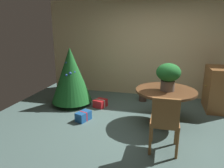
{
  "coord_description": "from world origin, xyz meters",
  "views": [
    {
      "loc": [
        0.28,
        -3.56,
        1.88
      ],
      "look_at": [
        -0.68,
        0.19,
        0.81
      ],
      "focal_mm": 33.25,
      "sensor_mm": 36.0,
      "label": 1
    }
  ],
  "objects_px": {
    "round_dining_table": "(165,101)",
    "potted_plant": "(143,93)",
    "wooden_cabinet": "(217,89)",
    "flower_vase": "(168,74)",
    "gift_box_blue": "(83,116)",
    "gift_box_red": "(100,103)",
    "holiday_tree": "(71,75)",
    "wooden_chair_near": "(165,121)"
  },
  "relations": [
    {
      "from": "gift_box_red",
      "to": "wooden_cabinet",
      "type": "distance_m",
      "value": 2.73
    },
    {
      "from": "flower_vase",
      "to": "wooden_cabinet",
      "type": "xyz_separation_m",
      "value": [
        1.13,
        1.09,
        -0.52
      ]
    },
    {
      "from": "round_dining_table",
      "to": "flower_vase",
      "type": "distance_m",
      "value": 0.54
    },
    {
      "from": "flower_vase",
      "to": "gift_box_blue",
      "type": "distance_m",
      "value": 1.89
    },
    {
      "from": "holiday_tree",
      "to": "wooden_cabinet",
      "type": "xyz_separation_m",
      "value": [
        3.38,
        0.54,
        -0.26
      ]
    },
    {
      "from": "round_dining_table",
      "to": "gift_box_red",
      "type": "xyz_separation_m",
      "value": [
        -1.5,
        0.53,
        -0.39
      ]
    },
    {
      "from": "potted_plant",
      "to": "round_dining_table",
      "type": "bearing_deg",
      "value": -65.31
    },
    {
      "from": "flower_vase",
      "to": "wooden_cabinet",
      "type": "height_order",
      "value": "flower_vase"
    },
    {
      "from": "gift_box_red",
      "to": "potted_plant",
      "type": "xyz_separation_m",
      "value": [
        0.95,
        0.67,
        0.11
      ]
    },
    {
      "from": "gift_box_blue",
      "to": "flower_vase",
      "type": "bearing_deg",
      "value": 8.5
    },
    {
      "from": "holiday_tree",
      "to": "wooden_chair_near",
      "type": "bearing_deg",
      "value": -34.57
    },
    {
      "from": "round_dining_table",
      "to": "potted_plant",
      "type": "relative_size",
      "value": 3.04
    },
    {
      "from": "holiday_tree",
      "to": "gift_box_blue",
      "type": "bearing_deg",
      "value": -52.13
    },
    {
      "from": "wooden_cabinet",
      "to": "round_dining_table",
      "type": "bearing_deg",
      "value": -137.45
    },
    {
      "from": "wooden_chair_near",
      "to": "gift_box_blue",
      "type": "bearing_deg",
      "value": 155.26
    },
    {
      "from": "round_dining_table",
      "to": "wooden_cabinet",
      "type": "distance_m",
      "value": 1.56
    },
    {
      "from": "gift_box_red",
      "to": "flower_vase",
      "type": "bearing_deg",
      "value": -20.38
    },
    {
      "from": "flower_vase",
      "to": "holiday_tree",
      "type": "relative_size",
      "value": 0.37
    },
    {
      "from": "flower_vase",
      "to": "potted_plant",
      "type": "height_order",
      "value": "flower_vase"
    },
    {
      "from": "gift_box_red",
      "to": "wooden_cabinet",
      "type": "height_order",
      "value": "wooden_cabinet"
    },
    {
      "from": "round_dining_table",
      "to": "holiday_tree",
      "type": "relative_size",
      "value": 0.82
    },
    {
      "from": "round_dining_table",
      "to": "wooden_cabinet",
      "type": "height_order",
      "value": "wooden_cabinet"
    },
    {
      "from": "round_dining_table",
      "to": "wooden_cabinet",
      "type": "xyz_separation_m",
      "value": [
        1.15,
        1.05,
        0.02
      ]
    },
    {
      "from": "round_dining_table",
      "to": "holiday_tree",
      "type": "bearing_deg",
      "value": 166.95
    },
    {
      "from": "wooden_chair_near",
      "to": "holiday_tree",
      "type": "distance_m",
      "value": 2.72
    },
    {
      "from": "flower_vase",
      "to": "wooden_chair_near",
      "type": "relative_size",
      "value": 0.57
    },
    {
      "from": "wooden_chair_near",
      "to": "holiday_tree",
      "type": "bearing_deg",
      "value": 145.43
    },
    {
      "from": "gift_box_red",
      "to": "holiday_tree",
      "type": "bearing_deg",
      "value": -178.61
    },
    {
      "from": "holiday_tree",
      "to": "gift_box_red",
      "type": "height_order",
      "value": "holiday_tree"
    },
    {
      "from": "round_dining_table",
      "to": "gift_box_blue",
      "type": "distance_m",
      "value": 1.68
    },
    {
      "from": "wooden_cabinet",
      "to": "holiday_tree",
      "type": "bearing_deg",
      "value": -170.96
    },
    {
      "from": "holiday_tree",
      "to": "wooden_cabinet",
      "type": "distance_m",
      "value": 3.43
    },
    {
      "from": "round_dining_table",
      "to": "potted_plant",
      "type": "bearing_deg",
      "value": 114.69
    },
    {
      "from": "gift_box_blue",
      "to": "potted_plant",
      "type": "xyz_separation_m",
      "value": [
        1.06,
        1.48,
        0.11
      ]
    },
    {
      "from": "flower_vase",
      "to": "holiday_tree",
      "type": "height_order",
      "value": "holiday_tree"
    },
    {
      "from": "flower_vase",
      "to": "wooden_cabinet",
      "type": "relative_size",
      "value": 0.52
    },
    {
      "from": "gift_box_blue",
      "to": "potted_plant",
      "type": "bearing_deg",
      "value": 54.46
    },
    {
      "from": "wooden_cabinet",
      "to": "potted_plant",
      "type": "relative_size",
      "value": 2.63
    },
    {
      "from": "round_dining_table",
      "to": "wooden_cabinet",
      "type": "bearing_deg",
      "value": 42.55
    },
    {
      "from": "gift_box_red",
      "to": "gift_box_blue",
      "type": "bearing_deg",
      "value": -97.72
    },
    {
      "from": "flower_vase",
      "to": "gift_box_blue",
      "type": "bearing_deg",
      "value": -171.5
    },
    {
      "from": "gift_box_red",
      "to": "gift_box_blue",
      "type": "height_order",
      "value": "gift_box_blue"
    }
  ]
}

